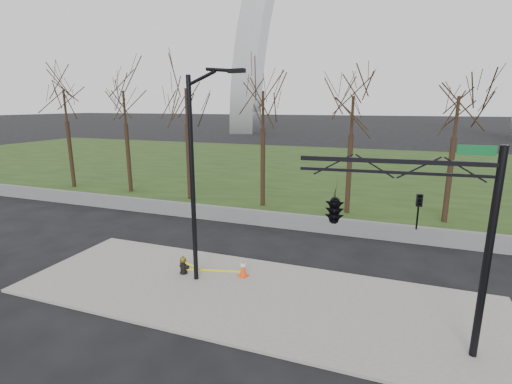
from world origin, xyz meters
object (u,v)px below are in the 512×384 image
(street_light, at_px, (197,167))
(traffic_signal_mast, at_px, (363,208))
(fire_hydrant, at_px, (184,265))
(traffic_cone, at_px, (243,268))

(street_light, xyz_separation_m, traffic_signal_mast, (6.16, -1.74, -0.55))
(street_light, bearing_deg, traffic_signal_mast, -8.08)
(fire_hydrant, xyz_separation_m, traffic_signal_mast, (7.11, -2.02, 3.69))
(traffic_signal_mast, bearing_deg, street_light, 159.38)
(traffic_cone, distance_m, street_light, 4.58)
(traffic_cone, bearing_deg, fire_hydrant, -165.71)
(fire_hydrant, relative_size, street_light, 0.09)
(street_light, relative_size, traffic_signal_mast, 1.37)
(traffic_cone, relative_size, street_light, 0.09)
(fire_hydrant, bearing_deg, traffic_signal_mast, -5.29)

